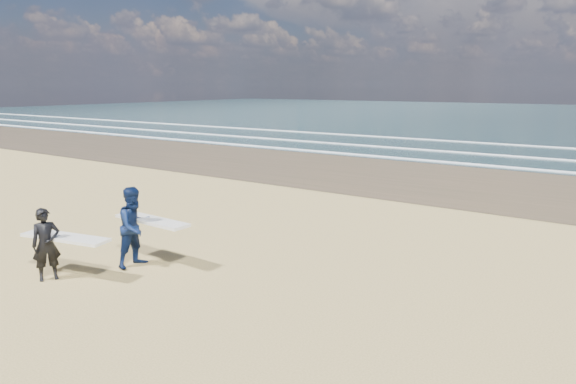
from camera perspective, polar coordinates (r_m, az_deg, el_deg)
The scene contains 2 objects.
surfer_near at distance 12.75m, azimuth -24.98°, elevation -5.18°, with size 2.26×1.19×1.65m.
surfer_far at distance 12.92m, azimuth -16.53°, elevation -3.68°, with size 2.21×1.13×1.96m.
Camera 1 is at (11.31, -5.87, 4.34)m, focal length 32.00 mm.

